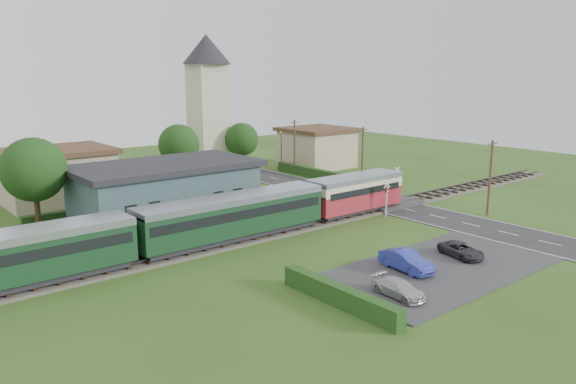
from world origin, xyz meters
TOP-DOWN VIEW (x-y plane):
  - ground at (0.00, 0.00)m, footprint 120.00×120.00m
  - railway_track at (0.00, 2.00)m, footprint 76.00×3.20m
  - road at (10.00, 0.00)m, footprint 6.00×70.00m
  - car_park at (-1.50, -12.00)m, footprint 17.00×9.00m
  - crossing_deck at (10.00, 2.00)m, footprint 6.20×3.40m
  - platform at (-10.00, 5.20)m, footprint 30.00×3.00m
  - equipment_hut at (-18.00, 5.20)m, footprint 2.30×2.30m
  - station_building at (-10.00, 10.99)m, footprint 16.00×9.00m
  - train at (-12.03, 2.00)m, footprint 43.20×2.90m
  - church_tower at (5.00, 28.00)m, footprint 6.00×6.00m
  - house_west at (-15.00, 25.00)m, footprint 10.80×8.80m
  - house_east at (20.00, 24.00)m, footprint 8.80×8.80m
  - hedge_carpark at (-11.00, -12.00)m, footprint 0.80×9.00m
  - hedge_roadside at (14.20, 16.00)m, footprint 0.80×18.00m
  - hedge_station at (-10.00, 15.50)m, footprint 22.00×0.80m
  - tree_a at (-20.00, 14.00)m, footprint 5.20×5.20m
  - tree_b at (-2.00, 23.00)m, footprint 4.60×4.60m
  - tree_c at (8.00, 25.00)m, footprint 4.20×4.20m
  - utility_pole_b at (14.20, -6.00)m, footprint 1.40×0.22m
  - utility_pole_c at (14.20, 10.00)m, footprint 1.40×0.22m
  - utility_pole_d at (14.20, 22.00)m, footprint 1.40×0.22m
  - crossing_signal_near at (6.40, -0.41)m, footprint 0.84×0.28m
  - crossing_signal_far at (13.60, 4.39)m, footprint 0.84×0.28m
  - streetlamp_east at (16.00, 27.00)m, footprint 0.30×0.30m
  - car_on_road at (10.06, 11.06)m, footprint 3.95×2.57m
  - car_park_blue at (-3.62, -10.82)m, footprint 1.81×4.18m
  - car_park_silver at (-7.50, -13.39)m, footprint 1.61×3.62m
  - car_park_dark at (1.68, -11.54)m, footprint 2.46×3.91m
  - pedestrian_near at (-1.44, 5.05)m, footprint 0.80×0.68m
  - pedestrian_far at (-15.20, 5.11)m, footprint 0.92×1.02m

SIDE VIEW (x-z plane):
  - ground at x=0.00m, z-range 0.00..0.00m
  - road at x=10.00m, z-range 0.00..0.05m
  - car_park at x=-1.50m, z-range 0.00..0.08m
  - railway_track at x=0.00m, z-range -0.13..0.36m
  - crossing_deck at x=10.00m, z-range 0.00..0.45m
  - platform at x=-10.00m, z-range 0.00..0.45m
  - car_park_dark at x=1.68m, z-range 0.08..1.09m
  - car_park_silver at x=-7.50m, z-range 0.08..1.11m
  - hedge_carpark at x=-11.00m, z-range 0.00..1.20m
  - hedge_roadside at x=14.20m, z-range 0.00..1.20m
  - hedge_station at x=-10.00m, z-range 0.00..1.30m
  - car_on_road at x=10.06m, z-range 0.05..1.30m
  - car_park_blue at x=-3.62m, z-range 0.08..1.42m
  - pedestrian_far at x=-15.20m, z-range 0.45..2.17m
  - pedestrian_near at x=-1.44m, z-range 0.45..2.32m
  - equipment_hut at x=-18.00m, z-range 0.47..3.02m
  - crossing_signal_near at x=6.40m, z-range 0.50..3.78m
  - crossing_signal_far at x=13.60m, z-range 0.50..3.78m
  - train at x=-12.03m, z-range 0.48..3.88m
  - station_building at x=-10.00m, z-range 0.04..5.34m
  - house_west at x=-15.00m, z-range 0.04..5.54m
  - house_east at x=20.00m, z-range 0.05..5.55m
  - streetlamp_east at x=16.00m, z-range 0.46..5.62m
  - utility_pole_b at x=14.20m, z-range 0.13..7.13m
  - utility_pole_c at x=14.20m, z-range 0.13..7.13m
  - utility_pole_d at x=14.20m, z-range 0.13..7.13m
  - tree_c at x=8.00m, z-range 1.26..8.04m
  - tree_b at x=-2.00m, z-range 1.35..8.69m
  - tree_a at x=-20.00m, z-range 1.38..9.38m
  - church_tower at x=5.00m, z-range 1.43..19.03m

